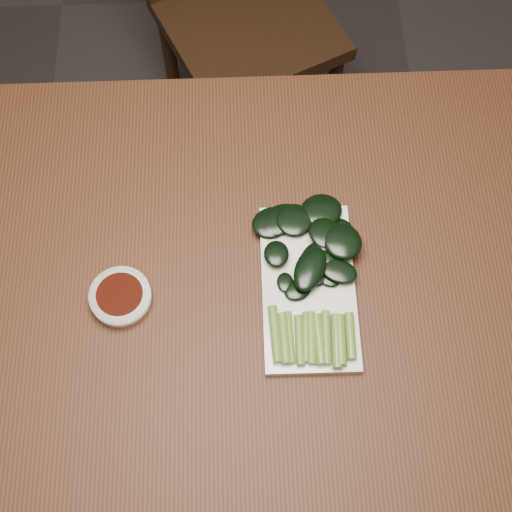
% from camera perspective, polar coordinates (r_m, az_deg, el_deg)
% --- Properties ---
extents(ground, '(6.00, 6.00, 0.00)m').
position_cam_1_polar(ground, '(1.83, -1.15, -11.30)').
color(ground, '#2B2929').
rests_on(ground, ground).
extents(table, '(1.40, 0.80, 0.75)m').
position_cam_1_polar(table, '(1.18, -1.75, -3.39)').
color(table, '#402112').
rests_on(table, ground).
extents(sauce_bowl, '(0.09, 0.09, 0.03)m').
position_cam_1_polar(sauce_bowl, '(1.11, -10.77, -3.26)').
color(sauce_bowl, silver).
rests_on(sauce_bowl, table).
extents(serving_plate, '(0.15, 0.28, 0.01)m').
position_cam_1_polar(serving_plate, '(1.11, 4.20, -2.49)').
color(serving_plate, silver).
rests_on(serving_plate, table).
extents(gai_lan, '(0.19, 0.30, 0.03)m').
position_cam_1_polar(gai_lan, '(1.10, 4.56, -0.74)').
color(gai_lan, olive).
rests_on(gai_lan, serving_plate).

